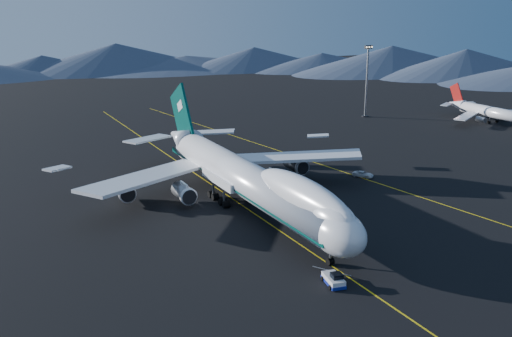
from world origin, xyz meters
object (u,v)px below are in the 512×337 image
boeing_747 (247,178)px  second_jet (495,113)px  pushback_tug (333,280)px  floodlight_mast (367,81)px  service_van (363,174)px

boeing_747 → second_jet: 109.06m
second_jet → pushback_tug: bearing=-163.4°
boeing_747 → second_jet: bearing=17.5°
boeing_747 → floodlight_mast: floodlight_mast is taller
second_jet → floodlight_mast: (-29.30, 27.40, 8.54)m
pushback_tug → service_van: bearing=59.3°
boeing_747 → pushback_tug: size_ratio=16.52×
boeing_747 → second_jet: boeing_747 is taller
second_jet → service_van: second_jet is taller
pushback_tug → service_van: 50.80m
service_van → floodlight_mast: (43.35, 54.36, 11.17)m
boeing_747 → service_van: bearing=10.6°
boeing_747 → service_van: size_ratio=16.00×
boeing_747 → floodlight_mast: 96.12m
boeing_747 → pushback_tug: (-3.00, -31.59, -5.26)m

